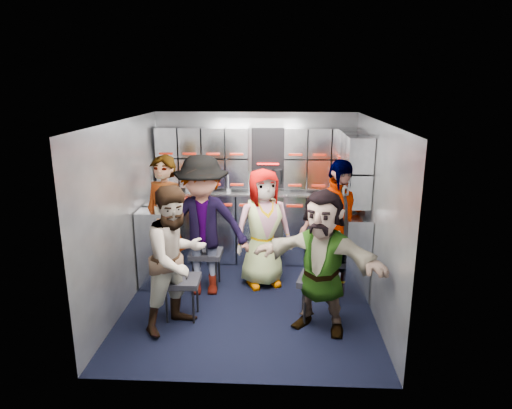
{
  "coord_description": "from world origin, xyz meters",
  "views": [
    {
      "loc": [
        0.33,
        -4.86,
        2.51
      ],
      "look_at": [
        0.06,
        0.35,
        1.09
      ],
      "focal_mm": 32.0,
      "sensor_mm": 36.0,
      "label": 1
    }
  ],
  "objects_px": {
    "attendant_arc_e": "(321,262)",
    "attendant_arc_a": "(176,258)",
    "jump_seat_mid_left": "(206,255)",
    "jump_seat_near_left": "(182,283)",
    "jump_seat_center": "(264,249)",
    "attendant_arc_b": "(203,226)",
    "jump_seat_mid_right": "(333,263)",
    "attendant_arc_d": "(336,231)",
    "jump_seat_near_right": "(319,283)",
    "attendant_arc_c": "(263,228)",
    "attendant_standing": "(166,223)"
  },
  "relations": [
    {
      "from": "jump_seat_near_left",
      "to": "attendant_arc_e",
      "type": "height_order",
      "value": "attendant_arc_e"
    },
    {
      "from": "jump_seat_center",
      "to": "attendant_arc_b",
      "type": "xyz_separation_m",
      "value": [
        -0.71,
        -0.46,
        0.45
      ]
    },
    {
      "from": "jump_seat_mid_right",
      "to": "attendant_arc_d",
      "type": "relative_size",
      "value": 0.25
    },
    {
      "from": "jump_seat_center",
      "to": "attendant_standing",
      "type": "xyz_separation_m",
      "value": [
        -1.2,
        -0.29,
        0.43
      ]
    },
    {
      "from": "jump_seat_near_left",
      "to": "attendant_arc_c",
      "type": "bearing_deg",
      "value": 47.01
    },
    {
      "from": "attendant_arc_a",
      "to": "jump_seat_mid_right",
      "type": "bearing_deg",
      "value": -23.11
    },
    {
      "from": "jump_seat_center",
      "to": "attendant_arc_e",
      "type": "distance_m",
      "value": 1.44
    },
    {
      "from": "jump_seat_mid_left",
      "to": "attendant_standing",
      "type": "relative_size",
      "value": 0.28
    },
    {
      "from": "attendant_standing",
      "to": "attendant_arc_a",
      "type": "distance_m",
      "value": 1.04
    },
    {
      "from": "attendant_arc_b",
      "to": "attendant_arc_c",
      "type": "height_order",
      "value": "attendant_arc_b"
    },
    {
      "from": "jump_seat_mid_right",
      "to": "attendant_arc_c",
      "type": "relative_size",
      "value": 0.28
    },
    {
      "from": "attendant_arc_a",
      "to": "attendant_arc_b",
      "type": "distance_m",
      "value": 0.83
    },
    {
      "from": "jump_seat_near_left",
      "to": "attendant_standing",
      "type": "bearing_deg",
      "value": 113.47
    },
    {
      "from": "jump_seat_mid_right",
      "to": "attendant_arc_b",
      "type": "bearing_deg",
      "value": -175.44
    },
    {
      "from": "jump_seat_near_left",
      "to": "attendant_standing",
      "type": "xyz_separation_m",
      "value": [
        -0.35,
        0.8,
        0.42
      ]
    },
    {
      "from": "attendant_arc_c",
      "to": "attendant_arc_d",
      "type": "distance_m",
      "value": 0.92
    },
    {
      "from": "attendant_arc_b",
      "to": "attendant_arc_d",
      "type": "height_order",
      "value": "attendant_arc_b"
    },
    {
      "from": "jump_seat_center",
      "to": "jump_seat_mid_left",
      "type": "bearing_deg",
      "value": -158.6
    },
    {
      "from": "attendant_arc_c",
      "to": "attendant_arc_e",
      "type": "distance_m",
      "value": 1.24
    },
    {
      "from": "jump_seat_near_left",
      "to": "attendant_standing",
      "type": "relative_size",
      "value": 0.28
    },
    {
      "from": "attendant_arc_a",
      "to": "attendant_arc_c",
      "type": "xyz_separation_m",
      "value": [
        0.85,
        1.09,
        -0.02
      ]
    },
    {
      "from": "jump_seat_near_right",
      "to": "attendant_arc_e",
      "type": "xyz_separation_m",
      "value": [
        0.0,
        -0.18,
        0.31
      ]
    },
    {
      "from": "jump_seat_mid_right",
      "to": "attendant_standing",
      "type": "distance_m",
      "value": 2.11
    },
    {
      "from": "attendant_arc_d",
      "to": "attendant_arc_e",
      "type": "xyz_separation_m",
      "value": [
        -0.23,
        -0.73,
        -0.09
      ]
    },
    {
      "from": "jump_seat_mid_right",
      "to": "attendant_arc_d",
      "type": "height_order",
      "value": "attendant_arc_d"
    },
    {
      "from": "jump_seat_near_left",
      "to": "attendant_arc_a",
      "type": "xyz_separation_m",
      "value": [
        -0.0,
        -0.18,
        0.36
      ]
    },
    {
      "from": "attendant_standing",
      "to": "attendant_arc_d",
      "type": "bearing_deg",
      "value": 17.4
    },
    {
      "from": "jump_seat_near_right",
      "to": "attendant_arc_c",
      "type": "distance_m",
      "value": 1.13
    },
    {
      "from": "jump_seat_mid_right",
      "to": "attendant_arc_e",
      "type": "height_order",
      "value": "attendant_arc_e"
    },
    {
      "from": "jump_seat_mid_left",
      "to": "attendant_arc_d",
      "type": "bearing_deg",
      "value": -8.54
    },
    {
      "from": "jump_seat_center",
      "to": "attendant_arc_b",
      "type": "bearing_deg",
      "value": -147.15
    },
    {
      "from": "jump_seat_mid_right",
      "to": "attendant_arc_c",
      "type": "height_order",
      "value": "attendant_arc_c"
    },
    {
      "from": "attendant_standing",
      "to": "attendant_arc_c",
      "type": "distance_m",
      "value": 1.2
    },
    {
      "from": "attendant_arc_b",
      "to": "attendant_arc_e",
      "type": "bearing_deg",
      "value": -34.67
    },
    {
      "from": "jump_seat_mid_right",
      "to": "attendant_arc_e",
      "type": "bearing_deg",
      "value": -104.19
    },
    {
      "from": "jump_seat_near_left",
      "to": "jump_seat_mid_left",
      "type": "distance_m",
      "value": 0.82
    },
    {
      "from": "jump_seat_center",
      "to": "attendant_arc_e",
      "type": "xyz_separation_m",
      "value": [
        0.63,
        -1.25,
        0.35
      ]
    },
    {
      "from": "attendant_arc_d",
      "to": "jump_seat_near_left",
      "type": "bearing_deg",
      "value": 169.21
    },
    {
      "from": "attendant_arc_a",
      "to": "attendant_arc_e",
      "type": "bearing_deg",
      "value": -50.95
    },
    {
      "from": "jump_seat_near_right",
      "to": "attendant_arc_d",
      "type": "distance_m",
      "value": 0.72
    },
    {
      "from": "attendant_standing",
      "to": "attendant_arc_d",
      "type": "xyz_separation_m",
      "value": [
        2.05,
        -0.23,
        0.01
      ]
    },
    {
      "from": "jump_seat_mid_left",
      "to": "jump_seat_center",
      "type": "xyz_separation_m",
      "value": [
        0.71,
        0.28,
        -0.01
      ]
    },
    {
      "from": "jump_seat_center",
      "to": "attendant_arc_a",
      "type": "bearing_deg",
      "value": -123.74
    },
    {
      "from": "attendant_arc_e",
      "to": "attendant_arc_a",
      "type": "bearing_deg",
      "value": -155.52
    },
    {
      "from": "attendant_arc_d",
      "to": "attendant_arc_e",
      "type": "height_order",
      "value": "attendant_arc_d"
    },
    {
      "from": "jump_seat_mid_left",
      "to": "attendant_arc_a",
      "type": "distance_m",
      "value": 1.06
    },
    {
      "from": "attendant_arc_a",
      "to": "attendant_arc_b",
      "type": "height_order",
      "value": "attendant_arc_b"
    },
    {
      "from": "jump_seat_near_left",
      "to": "jump_seat_near_right",
      "type": "bearing_deg",
      "value": 0.95
    },
    {
      "from": "jump_seat_near_left",
      "to": "attendant_arc_e",
      "type": "relative_size",
      "value": 0.31
    },
    {
      "from": "jump_seat_near_left",
      "to": "attendant_arc_b",
      "type": "distance_m",
      "value": 0.78
    }
  ]
}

